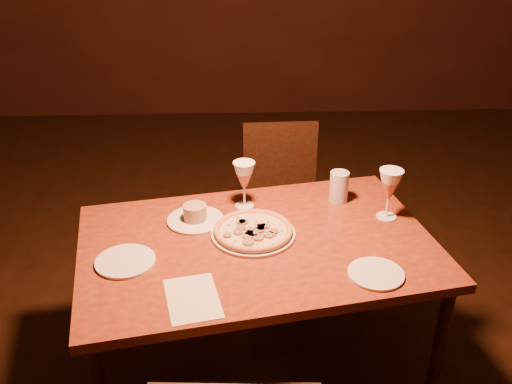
{
  "coord_description": "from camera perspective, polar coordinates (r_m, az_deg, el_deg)",
  "views": [
    {
      "loc": [
        -0.25,
        -1.47,
        1.8
      ],
      "look_at": [
        -0.17,
        0.32,
        0.86
      ],
      "focal_mm": 40.0,
      "sensor_mm": 36.0,
      "label": 1
    }
  ],
  "objects": [
    {
      "name": "water_tumbler",
      "position": [
        2.33,
        8.3,
        0.52
      ],
      "size": [
        0.08,
        0.08,
        0.13
      ],
      "primitive_type": "cylinder",
      "color": "silver",
      "rests_on": "dining_table"
    },
    {
      "name": "side_plate_near",
      "position": [
        1.94,
        11.9,
        -8.0
      ],
      "size": [
        0.19,
        0.19,
        0.01
      ],
      "primitive_type": "cylinder",
      "color": "silver",
      "rests_on": "dining_table"
    },
    {
      "name": "menu_card",
      "position": [
        1.82,
        -6.35,
        -10.51
      ],
      "size": [
        0.2,
        0.26,
        0.0
      ],
      "primitive_type": "cube",
      "rotation": [
        0.0,
        0.0,
        0.21
      ],
      "color": "beige",
      "rests_on": "dining_table"
    },
    {
      "name": "pizza_plate",
      "position": [
        2.1,
        -0.28,
        -3.91
      ],
      "size": [
        0.31,
        0.31,
        0.03
      ],
      "color": "silver",
      "rests_on": "dining_table"
    },
    {
      "name": "dining_table",
      "position": [
        2.11,
        0.13,
        -6.34
      ],
      "size": [
        1.4,
        1.03,
        0.68
      ],
      "rotation": [
        0.0,
        0.0,
        0.18
      ],
      "color": "brown",
      "rests_on": "floor"
    },
    {
      "name": "side_plate_left",
      "position": [
        2.01,
        -12.94,
        -6.77
      ],
      "size": [
        0.21,
        0.21,
        0.01
      ],
      "primitive_type": "cylinder",
      "color": "silver",
      "rests_on": "dining_table"
    },
    {
      "name": "wine_glass_right",
      "position": [
        2.23,
        13.15,
        -0.21
      ],
      "size": [
        0.09,
        0.09,
        0.2
      ],
      "primitive_type": null,
      "color": "#BE654F",
      "rests_on": "dining_table"
    },
    {
      "name": "chair_far",
      "position": [
        2.9,
        2.61,
        -0.19
      ],
      "size": [
        0.39,
        0.39,
        0.78
      ],
      "rotation": [
        0.0,
        0.0,
        0.03
      ],
      "color": "black",
      "rests_on": "floor"
    },
    {
      "name": "ramekin_saucer",
      "position": [
        2.2,
        -6.1,
        -2.41
      ],
      "size": [
        0.22,
        0.22,
        0.07
      ],
      "color": "silver",
      "rests_on": "dining_table"
    },
    {
      "name": "wine_glass_far",
      "position": [
        2.25,
        -1.18,
        0.74
      ],
      "size": [
        0.09,
        0.09,
        0.19
      ],
      "primitive_type": null,
      "color": "#BE654F",
      "rests_on": "dining_table"
    }
  ]
}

